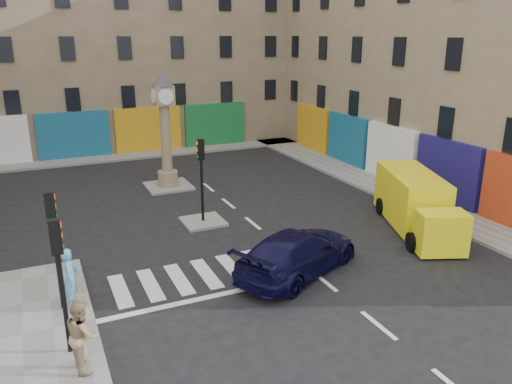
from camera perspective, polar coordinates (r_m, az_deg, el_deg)
ground at (r=16.84m, az=9.59°, el=-11.46°), size 120.00×120.00×0.00m
sidewalk_right at (r=29.10m, az=12.99°, el=1.15°), size 2.60×30.00×0.15m
sidewalk_far at (r=35.47m, az=-16.53°, el=3.82°), size 32.00×2.40×0.15m
island_near at (r=22.57m, az=-6.06°, el=-3.37°), size 1.80×1.80×0.12m
island_far at (r=28.04m, az=-9.98°, el=0.68°), size 2.40×2.40×0.12m
building_right at (r=32.22m, az=23.35°, el=16.08°), size 10.00×30.00×16.00m
building_far at (r=40.31m, az=-18.90°, el=17.31°), size 32.00×10.00×17.00m
traffic_light_left_near at (r=13.44m, az=-21.56°, el=-7.85°), size 0.28×0.22×3.70m
traffic_light_left_far at (r=15.66m, az=-22.13°, el=-4.29°), size 0.28×0.22×3.70m
traffic_light_island at (r=21.80m, az=-6.27°, el=2.85°), size 0.28×0.22×3.70m
clock_pillar at (r=27.24m, az=-10.37°, el=7.71°), size 1.20×1.20×6.10m
navy_sedan at (r=17.73m, az=4.82°, el=-6.88°), size 5.78×4.29×1.56m
yellow_van at (r=22.61m, az=17.78°, el=-1.19°), size 4.08×6.57×2.30m
pedestrian_blue at (r=16.19m, az=-20.44°, el=-9.20°), size 0.59×0.78×1.93m
pedestrian_tan at (r=13.42m, az=-19.23°, el=-15.14°), size 0.77×0.95×1.85m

